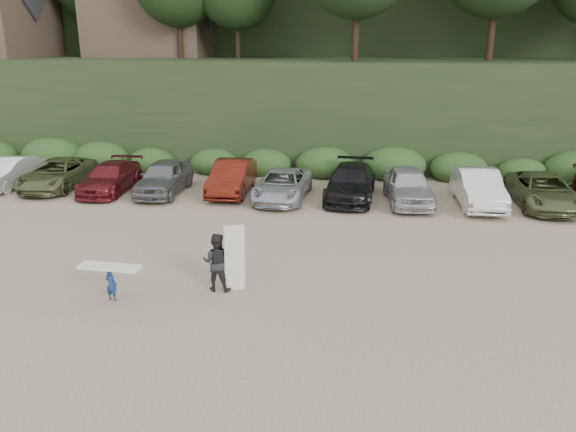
# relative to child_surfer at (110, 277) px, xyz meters

# --- Properties ---
(ground) EXTENTS (120.00, 120.00, 0.00)m
(ground) POSITION_rel_child_surfer_xyz_m (4.26, 1.62, -0.74)
(ground) COLOR tan
(ground) RESTS_ON ground
(parked_cars) EXTENTS (39.25, 5.83, 1.64)m
(parked_cars) POSITION_rel_child_surfer_xyz_m (5.51, 11.61, 0.02)
(parked_cars) COLOR silver
(parked_cars) RESTS_ON ground
(child_surfer) EXTENTS (1.83, 0.61, 1.08)m
(child_surfer) POSITION_rel_child_surfer_xyz_m (0.00, 0.00, 0.00)
(child_surfer) COLOR navy
(child_surfer) RESTS_ON ground
(adult_surfer) EXTENTS (1.34, 0.71, 2.12)m
(adult_surfer) POSITION_rel_child_surfer_xyz_m (2.91, 1.11, 0.18)
(adult_surfer) COLOR black
(adult_surfer) RESTS_ON ground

